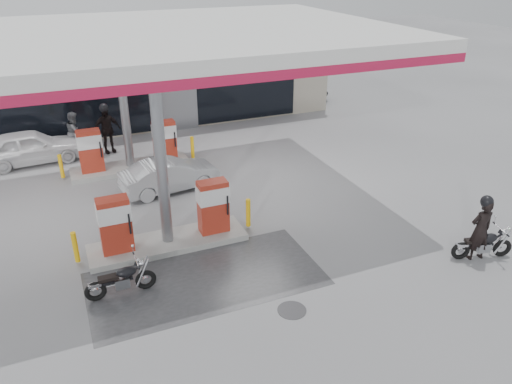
% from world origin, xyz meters
% --- Properties ---
extents(ground, '(90.00, 90.00, 0.00)m').
position_xyz_m(ground, '(0.00, 0.00, 0.00)').
color(ground, gray).
rests_on(ground, ground).
extents(wet_patch, '(6.00, 3.00, 0.00)m').
position_xyz_m(wet_patch, '(0.50, 0.00, 0.00)').
color(wet_patch, '#4C4C4F').
rests_on(wet_patch, ground).
extents(drain_cover, '(0.70, 0.70, 0.01)m').
position_xyz_m(drain_cover, '(2.00, -2.00, 0.00)').
color(drain_cover, '#38383A').
rests_on(drain_cover, ground).
extents(store_building, '(22.00, 8.22, 4.00)m').
position_xyz_m(store_building, '(0.01, 15.94, 2.01)').
color(store_building, beige).
rests_on(store_building, ground).
extents(canopy, '(16.00, 10.02, 5.51)m').
position_xyz_m(canopy, '(0.00, 5.00, 5.27)').
color(canopy, silver).
rests_on(canopy, ground).
extents(pump_island_near, '(5.14, 1.30, 1.78)m').
position_xyz_m(pump_island_near, '(0.00, 2.00, 0.71)').
color(pump_island_near, '#9E9E99').
rests_on(pump_island_near, ground).
extents(pump_island_far, '(5.14, 1.30, 1.78)m').
position_xyz_m(pump_island_far, '(0.00, 8.00, 0.71)').
color(pump_island_far, '#9E9E99').
rests_on(pump_island_far, ground).
extents(main_motorcycle, '(1.71, 0.82, 0.90)m').
position_xyz_m(main_motorcycle, '(7.86, -2.01, 0.40)').
color(main_motorcycle, black).
rests_on(main_motorcycle, ground).
extents(biker_main, '(0.70, 0.50, 1.81)m').
position_xyz_m(biker_main, '(7.68, -1.96, 0.90)').
color(biker_main, black).
rests_on(biker_main, ground).
extents(parked_motorcycle, '(1.75, 0.67, 0.90)m').
position_xyz_m(parked_motorcycle, '(-1.58, 0.20, 0.40)').
color(parked_motorcycle, black).
rests_on(parked_motorcycle, ground).
extents(sedan_white, '(4.05, 1.85, 1.35)m').
position_xyz_m(sedan_white, '(-3.51, 10.22, 0.67)').
color(sedan_white, white).
rests_on(sedan_white, ground).
extents(attendant, '(0.82, 0.96, 1.72)m').
position_xyz_m(attendant, '(-1.73, 10.80, 0.86)').
color(attendant, '#5A5A5F').
rests_on(attendant, ground).
extents(hatchback_silver, '(3.63, 1.68, 1.15)m').
position_xyz_m(hatchback_silver, '(0.99, 5.60, 0.58)').
color(hatchback_silver, '#A1A4A8').
rests_on(hatchback_silver, ground).
extents(parked_car_left, '(4.24, 2.94, 1.14)m').
position_xyz_m(parked_car_left, '(-4.50, 14.00, 0.57)').
color(parked_car_left, black).
rests_on(parked_car_left, ground).
extents(parked_car_right, '(4.43, 2.47, 1.17)m').
position_xyz_m(parked_car_right, '(10.00, 14.00, 0.59)').
color(parked_car_right, black).
rests_on(parked_car_right, ground).
extents(biker_walking, '(1.23, 0.69, 1.97)m').
position_xyz_m(biker_walking, '(-0.51, 10.20, 0.99)').
color(biker_walking, black).
rests_on(biker_walking, ground).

